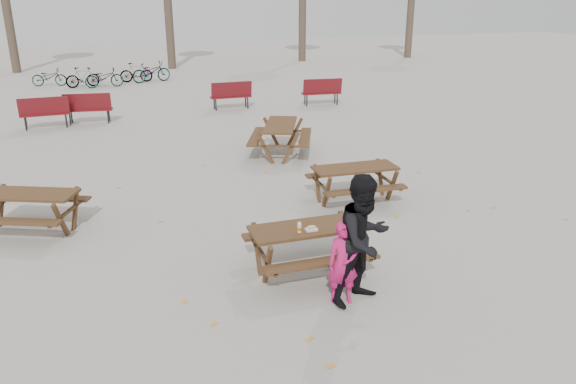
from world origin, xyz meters
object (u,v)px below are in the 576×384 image
object	(u,v)px
food_tray	(311,229)
soda_bottle	(299,228)
adult	(364,240)
picnic_table_north	(30,212)
main_picnic_table	(308,238)
picnic_table_east	(354,184)
picnic_table_far	(281,139)
child	(343,263)

from	to	relation	value
food_tray	soda_bottle	bearing A→B (deg)	-178.49
food_tray	adult	bearing A→B (deg)	-63.81
food_tray	picnic_table_north	xyz separation A→B (m)	(-4.31, 3.24, -0.41)
main_picnic_table	picnic_table_east	xyz separation A→B (m)	(2.02, 2.65, -0.21)
soda_bottle	picnic_table_east	bearing A→B (deg)	51.64
soda_bottle	picnic_table_far	xyz separation A→B (m)	(1.79, 6.61, -0.42)
food_tray	picnic_table_far	xyz separation A→B (m)	(1.59, 6.60, -0.37)
soda_bottle	picnic_table_north	world-z (taller)	soda_bottle
child	main_picnic_table	bearing A→B (deg)	111.80
main_picnic_table	picnic_table_north	world-z (taller)	main_picnic_table
soda_bottle	picnic_table_east	distance (m)	3.61
picnic_table_far	main_picnic_table	bearing A→B (deg)	-171.38
picnic_table_east	food_tray	bearing A→B (deg)	-124.08
soda_bottle	child	size ratio (longest dim) A/B	0.14
child	adult	distance (m)	0.44
main_picnic_table	food_tray	distance (m)	0.26
food_tray	child	bearing A→B (deg)	-79.05
food_tray	picnic_table_north	bearing A→B (deg)	143.10
food_tray	picnic_table_east	xyz separation A→B (m)	(2.02, 2.80, -0.42)
main_picnic_table	adult	distance (m)	1.20
child	picnic_table_north	world-z (taller)	child
food_tray	picnic_table_east	size ratio (longest dim) A/B	0.10
food_tray	picnic_table_far	world-z (taller)	picnic_table_far
child	picnic_table_east	bearing A→B (deg)	75.82
main_picnic_table	child	size ratio (longest dim) A/B	1.46
food_tray	child	distance (m)	0.89
picnic_table_east	picnic_table_far	xyz separation A→B (m)	(-0.43, 3.80, 0.05)
soda_bottle	food_tray	bearing A→B (deg)	1.51
child	picnic_table_far	size ratio (longest dim) A/B	0.63
picnic_table_far	soda_bottle	bearing A→B (deg)	-172.70
child	picnic_table_north	xyz separation A→B (m)	(-4.48, 4.10, -0.24)
soda_bottle	picnic_table_north	size ratio (longest dim) A/B	0.10
picnic_table_north	picnic_table_far	world-z (taller)	picnic_table_far
picnic_table_far	picnic_table_north	bearing A→B (deg)	142.11
soda_bottle	main_picnic_table	bearing A→B (deg)	38.11
picnic_table_far	food_tray	bearing A→B (deg)	-171.12
soda_bottle	adult	xyz separation A→B (m)	(0.64, -0.90, 0.11)
adult	picnic_table_far	xyz separation A→B (m)	(1.15, 7.50, -0.53)
main_picnic_table	picnic_table_north	bearing A→B (deg)	144.46
child	picnic_table_far	xyz separation A→B (m)	(1.43, 7.46, -0.19)
adult	main_picnic_table	bearing A→B (deg)	90.92
picnic_table_east	picnic_table_north	size ratio (longest dim) A/B	1.00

